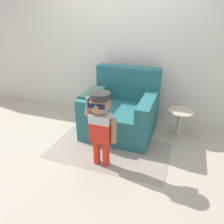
% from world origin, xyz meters
% --- Properties ---
extents(ground_plane, '(10.00, 10.00, 0.00)m').
position_xyz_m(ground_plane, '(0.00, 0.00, 0.00)').
color(ground_plane, '#BCB29E').
extents(wall_back, '(10.00, 0.05, 2.60)m').
position_xyz_m(wall_back, '(0.00, 0.70, 1.30)').
color(wall_back, silver).
rests_on(wall_back, ground_plane).
extents(armchair, '(1.10, 1.04, 1.02)m').
position_xyz_m(armchair, '(0.24, 0.06, 0.36)').
color(armchair, '#286B70').
rests_on(armchair, ground_plane).
extents(person_child, '(0.41, 0.31, 1.01)m').
position_xyz_m(person_child, '(0.27, -0.90, 0.67)').
color(person_child, red).
rests_on(person_child, ground_plane).
extents(side_table, '(0.40, 0.40, 0.44)m').
position_xyz_m(side_table, '(1.17, 0.19, 0.27)').
color(side_table, beige).
rests_on(side_table, ground_plane).
extents(rug, '(1.71, 0.98, 0.01)m').
position_xyz_m(rug, '(0.26, -0.58, 0.00)').
color(rug, '#9E9384').
rests_on(rug, ground_plane).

